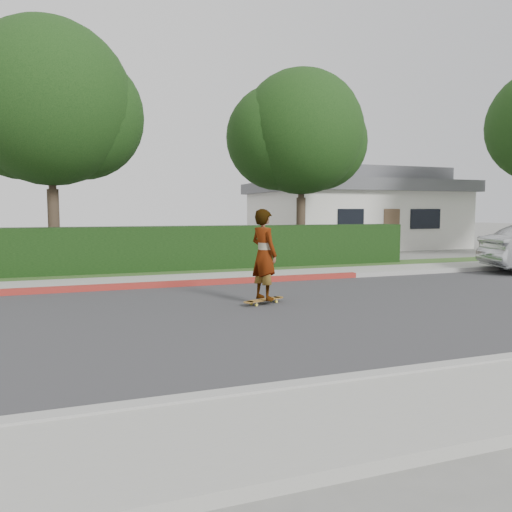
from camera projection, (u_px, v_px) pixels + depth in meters
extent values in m
plane|color=slate|center=(413.00, 303.00, 10.80)|extent=(120.00, 120.00, 0.00)
cube|color=#2D2D30|center=(413.00, 303.00, 10.80)|extent=(60.00, 8.00, 0.01)
cube|color=#9E9E99|center=(324.00, 277.00, 14.63)|extent=(60.00, 0.20, 0.15)
cube|color=maroon|center=(153.00, 285.00, 12.95)|extent=(12.00, 0.21, 0.15)
cube|color=gray|center=(311.00, 274.00, 15.48)|extent=(60.00, 1.60, 0.12)
cube|color=#2D4C1E|center=(290.00, 268.00, 16.98)|extent=(60.00, 1.60, 0.10)
cube|color=black|center=(200.00, 249.00, 16.47)|extent=(15.00, 1.00, 1.50)
cylinder|color=#33261C|center=(54.00, 231.00, 16.11)|extent=(0.36, 0.36, 2.70)
cylinder|color=#33261C|center=(52.00, 168.00, 15.93)|extent=(0.24, 0.24, 2.25)
sphere|color=black|center=(49.00, 103.00, 15.75)|extent=(5.20, 5.20, 5.20)
sphere|color=black|center=(23.00, 110.00, 15.87)|extent=(4.42, 4.42, 4.42)
sphere|color=black|center=(80.00, 116.00, 16.36)|extent=(4.16, 4.16, 4.16)
cylinder|color=#33261C|center=(301.00, 230.00, 19.62)|extent=(0.36, 0.36, 2.52)
cylinder|color=#33261C|center=(301.00, 181.00, 19.45)|extent=(0.24, 0.24, 2.10)
sphere|color=black|center=(302.00, 132.00, 19.28)|extent=(4.80, 4.80, 4.80)
sphere|color=black|center=(278.00, 138.00, 19.41)|extent=(4.08, 4.08, 4.08)
sphere|color=black|center=(319.00, 142.00, 19.90)|extent=(3.84, 3.84, 3.84)
cube|color=beige|center=(353.00, 220.00, 28.35)|extent=(10.00, 8.00, 3.00)
cube|color=#4C4C51|center=(353.00, 188.00, 28.19)|extent=(10.60, 8.60, 0.60)
cube|color=#4C4C51|center=(353.00, 177.00, 28.14)|extent=(8.40, 6.40, 0.80)
cube|color=black|center=(351.00, 219.00, 23.74)|extent=(1.40, 0.06, 1.00)
cube|color=black|center=(425.00, 219.00, 25.19)|extent=(1.80, 0.06, 1.00)
cube|color=brown|center=(391.00, 230.00, 24.56)|extent=(0.90, 0.06, 2.10)
cylinder|color=gold|center=(256.00, 305.00, 10.43)|extent=(0.07, 0.05, 0.06)
cylinder|color=gold|center=(251.00, 304.00, 10.55)|extent=(0.07, 0.05, 0.06)
cylinder|color=gold|center=(276.00, 301.00, 10.82)|extent=(0.07, 0.05, 0.06)
cylinder|color=gold|center=(271.00, 300.00, 10.94)|extent=(0.07, 0.05, 0.06)
cube|color=silver|center=(254.00, 302.00, 10.49)|extent=(0.11, 0.18, 0.02)
cube|color=silver|center=(274.00, 299.00, 10.87)|extent=(0.11, 0.18, 0.02)
cube|color=brown|center=(264.00, 300.00, 10.68)|extent=(0.89, 0.53, 0.02)
cylinder|color=brown|center=(249.00, 302.00, 10.39)|extent=(0.28, 0.28, 0.02)
cylinder|color=brown|center=(278.00, 297.00, 10.97)|extent=(0.28, 0.28, 0.02)
imported|color=white|center=(264.00, 254.00, 10.59)|extent=(0.67, 0.82, 1.93)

